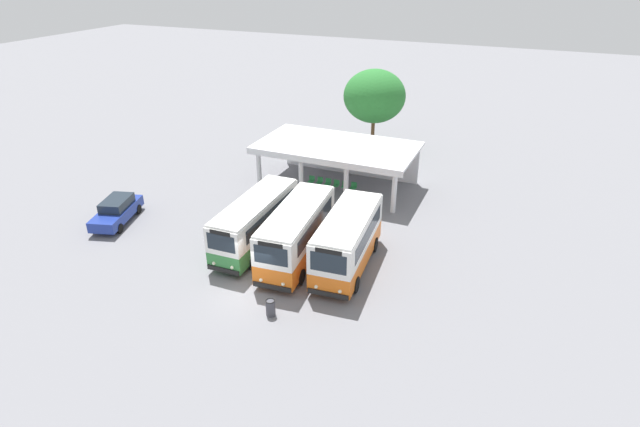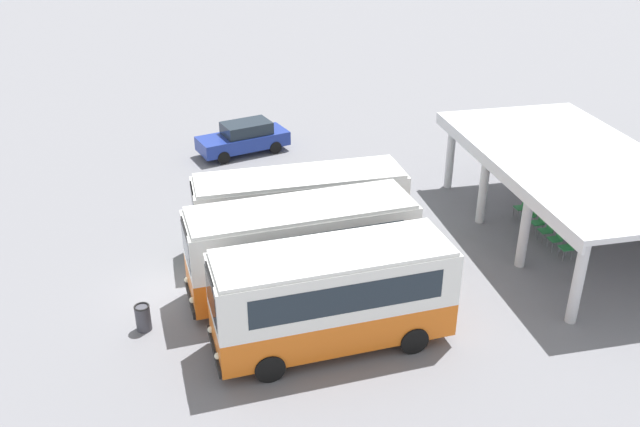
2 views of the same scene
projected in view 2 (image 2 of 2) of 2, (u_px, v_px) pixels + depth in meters
ground_plane at (183, 292)px, 23.60m from camera, size 180.00×180.00×0.00m
city_bus_nearest_orange at (300, 208)px, 25.58m from camera, size 2.38×8.06×3.09m
city_bus_second_in_row at (301, 246)px, 22.80m from camera, size 2.96×7.87×3.32m
city_bus_middle_cream at (332, 294)px, 20.25m from camera, size 2.90×7.41×3.30m
parked_car_flank at (244, 138)px, 34.66m from camera, size 2.99×4.88×1.62m
terminal_canopy at (587, 172)px, 26.13m from camera, size 11.93×6.50×3.40m
waiting_chair_end_by_column at (522, 206)px, 28.38m from camera, size 0.45×0.45×0.86m
waiting_chair_second_from_end at (531, 213)px, 27.79m from camera, size 0.45×0.45×0.86m
waiting_chair_middle_seat at (539, 221)px, 27.19m from camera, size 0.45×0.45×0.86m
waiting_chair_fourth_seat at (547, 229)px, 26.58m from camera, size 0.45×0.45×0.86m
waiting_chair_fifth_seat at (557, 237)px, 25.99m from camera, size 0.45×0.45×0.86m
waiting_chair_far_end_seat at (568, 246)px, 25.41m from camera, size 0.45×0.45×0.86m
litter_bin_apron at (143, 317)px, 21.51m from camera, size 0.49×0.49×0.90m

